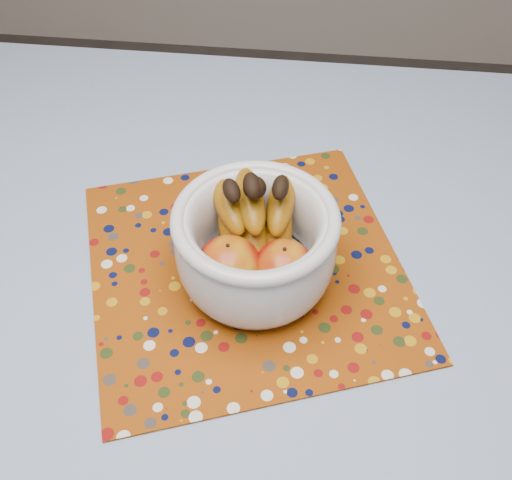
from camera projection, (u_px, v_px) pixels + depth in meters
table at (206, 356)px, 0.86m from camera, size 1.20×1.20×0.75m
tablecloth at (202, 323)px, 0.80m from camera, size 1.32×1.32×0.01m
placemat at (246, 267)px, 0.86m from camera, size 0.56×0.56×0.00m
fruit_bowl at (254, 239)px, 0.79m from camera, size 0.22×0.22×0.17m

